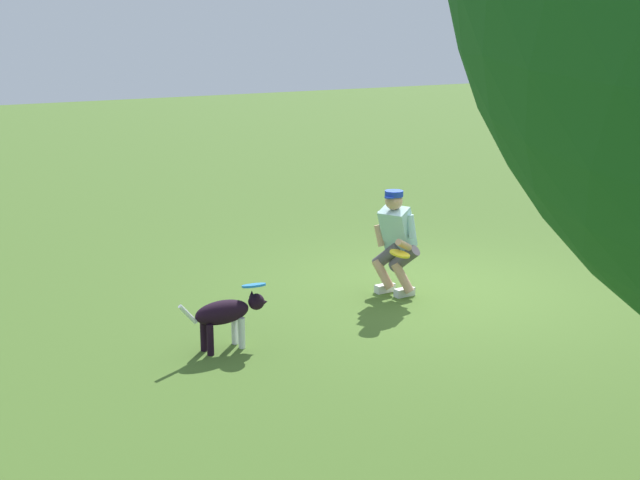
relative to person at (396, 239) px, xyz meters
The scene contains 5 objects.
ground_plane 0.89m from the person, 167.60° to the left, with size 60.00×60.00×0.00m, color #476927.
person is the anchor object (origin of this frame).
dog 2.64m from the person, 11.65° to the left, with size 1.01×0.25×0.56m.
frisbee_flying 2.31m from the person, 13.13° to the left, with size 0.25×0.25×0.02m, color #2582DA.
frisbee_held 0.40m from the person, 59.04° to the left, with size 0.24×0.24×0.02m, color yellow.
Camera 1 is at (6.89, 7.89, 3.18)m, focal length 48.86 mm.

